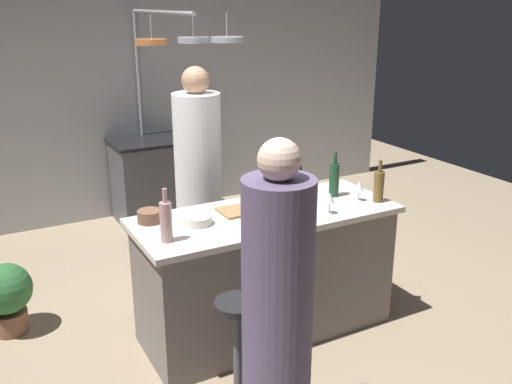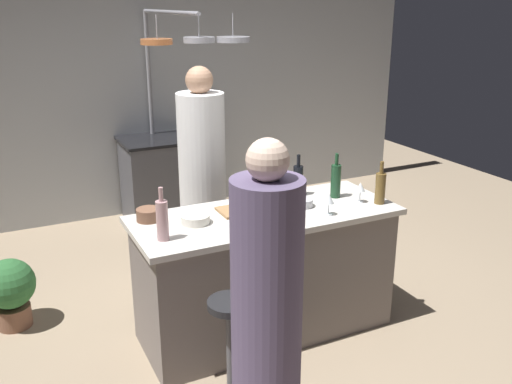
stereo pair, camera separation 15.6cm
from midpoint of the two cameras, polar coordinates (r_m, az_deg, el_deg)
The scene contains 21 objects.
ground_plane at distance 4.20m, azimuth -0.09°, elevation -13.64°, with size 9.00×9.00×0.00m, color gray.
back_wall at distance 6.28m, azimuth -12.71°, elevation 9.58°, with size 6.40×0.16×2.60m, color #B2B7BC.
kitchen_island at distance 3.98m, azimuth -0.10°, elevation -8.12°, with size 1.80×0.72×0.90m.
stove_range at distance 6.09m, azimuth -11.08°, elevation 1.17°, with size 0.80×0.64×0.89m.
chef at distance 4.60m, azimuth -6.74°, elevation 0.57°, with size 0.38×0.38×1.78m.
bar_stool_left at distance 3.33m, azimuth -3.21°, elevation -15.50°, with size 0.28×0.28×0.68m.
guest_left at distance 2.85m, azimuth 0.55°, elevation -12.33°, with size 0.35×0.35×1.67m.
overhead_pot_rack at distance 5.20m, azimuth -9.27°, elevation 12.85°, with size 0.92×1.56×2.17m.
potted_plant at distance 4.42m, azimuth -24.76°, elevation -9.34°, with size 0.36×0.36×0.52m.
cutting_board at distance 3.82m, azimuth -2.47°, elevation -1.82°, with size 0.32×0.22×0.02m, color #997047.
pepper_mill at distance 3.67m, azimuth 2.48°, elevation -1.08°, with size 0.05×0.05×0.21m, color #382319.
wine_bottle_rose at distance 3.36m, azimuth -10.37°, elevation -2.90°, with size 0.07×0.07×0.33m.
wine_bottle_amber at distance 4.04m, azimuth 11.19°, elevation 0.60°, with size 0.07×0.07×0.30m.
wine_bottle_green at distance 4.10m, azimuth 6.80°, elevation 1.28°, with size 0.07×0.07×0.33m.
wine_bottle_dark at distance 4.11m, azimuth 3.03°, elevation 1.28°, with size 0.07×0.07×0.30m.
wine_glass_by_chef at distance 3.76m, azimuth 6.24°, elevation -0.68°, with size 0.07×0.07×0.15m.
wine_glass_near_left_guest at distance 3.64m, azimuth 0.17°, elevation -1.24°, with size 0.07×0.07×0.15m.
wine_glass_near_right_guest at distance 4.04m, azimuth 9.26°, elevation 0.54°, with size 0.07×0.07×0.15m.
mixing_bowl_steel at distance 3.91m, azimuth 3.52°, elevation -1.03°, with size 0.15×0.15×0.06m, color #B7B7BC.
mixing_bowl_wooden at distance 3.70m, azimuth -11.86°, elevation -2.42°, with size 0.15×0.15×0.08m, color brown.
mixing_bowl_ceramic at distance 3.62m, azimuth -7.17°, elevation -2.82°, with size 0.19×0.19×0.06m, color silver.
Camera 1 is at (-1.75, -3.09, 2.25)m, focal length 39.73 mm.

